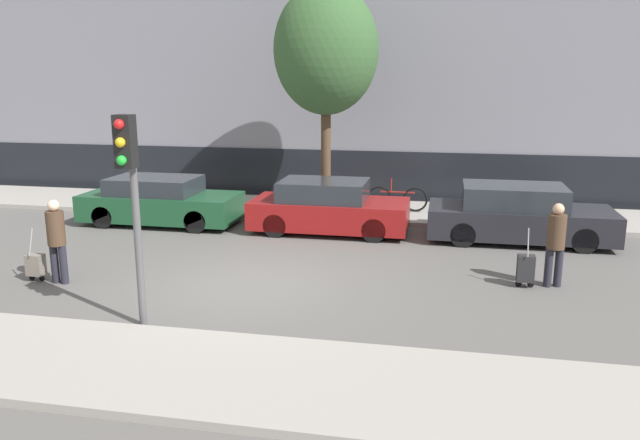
{
  "coord_description": "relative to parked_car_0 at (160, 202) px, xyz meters",
  "views": [
    {
      "loc": [
        3.68,
        -11.04,
        3.98
      ],
      "look_at": [
        1.07,
        1.8,
        0.95
      ],
      "focal_mm": 35.0,
      "sensor_mm": 36.0,
      "label": 1
    }
  ],
  "objects": [
    {
      "name": "traffic_light",
      "position": [
        2.92,
        -6.89,
        1.83
      ],
      "size": [
        0.28,
        0.47,
        3.42
      ],
      "color": "#515154",
      "rests_on": "ground_plane"
    },
    {
      "name": "parked_bicycle",
      "position": [
        6.3,
        2.42,
        -0.13
      ],
      "size": [
        1.77,
        0.06,
        0.96
      ],
      "color": "black",
      "rests_on": "sidewalk_far"
    },
    {
      "name": "pedestrian_left",
      "position": [
        0.31,
        -5.12,
        0.33
      ],
      "size": [
        0.35,
        0.34,
        1.67
      ],
      "rotation": [
        0.0,
        0.0,
        -0.06
      ],
      "color": "#23232D",
      "rests_on": "ground_plane"
    },
    {
      "name": "trolley_right",
      "position": [
        9.25,
        -3.56,
        -0.24
      ],
      "size": [
        0.34,
        0.29,
        1.18
      ],
      "color": "#262628",
      "rests_on": "ground_plane"
    },
    {
      "name": "pedestrian_right",
      "position": [
        9.77,
        -3.41,
        0.31
      ],
      "size": [
        0.34,
        0.34,
        1.64
      ],
      "rotation": [
        0.0,
        0.0,
        0.28
      ],
      "color": "#23232D",
      "rests_on": "ground_plane"
    },
    {
      "name": "bare_tree_near_crossing",
      "position": [
        4.27,
        1.93,
        4.05
      ],
      "size": [
        2.91,
        2.91,
        6.35
      ],
      "color": "#4C3826",
      "rests_on": "sidewalk_far"
    },
    {
      "name": "trolley_left",
      "position": [
        -0.24,
        -5.09,
        -0.29
      ],
      "size": [
        0.34,
        0.29,
        1.08
      ],
      "color": "slate",
      "rests_on": "ground_plane"
    },
    {
      "name": "parked_car_0",
      "position": [
        0.0,
        0.0,
        0.0
      ],
      "size": [
        4.25,
        1.77,
        1.29
      ],
      "color": "#194728",
      "rests_on": "ground_plane"
    },
    {
      "name": "sidewalk_far",
      "position": [
        3.98,
        2.48,
        -0.56
      ],
      "size": [
        28.0,
        3.0,
        0.12
      ],
      "color": "gray",
      "rests_on": "ground_plane"
    },
    {
      "name": "ground_plane",
      "position": [
        3.98,
        -4.52,
        -0.62
      ],
      "size": [
        80.0,
        80.0,
        0.0
      ],
      "primitive_type": "plane",
      "color": "#565451"
    },
    {
      "name": "parked_car_1",
      "position": [
        4.7,
        0.01,
        0.02
      ],
      "size": [
        4.04,
        1.81,
        1.36
      ],
      "color": "maroon",
      "rests_on": "ground_plane"
    },
    {
      "name": "building_facade",
      "position": [
        3.98,
        6.21,
        5.71
      ],
      "size": [
        28.0,
        3.13,
        12.69
      ],
      "color": "slate",
      "rests_on": "ground_plane"
    },
    {
      "name": "parked_car_2",
      "position": [
        9.44,
        0.02,
        0.04
      ],
      "size": [
        4.4,
        1.83,
        1.39
      ],
      "color": "black",
      "rests_on": "ground_plane"
    },
    {
      "name": "sidewalk_near",
      "position": [
        3.98,
        -8.27,
        -0.56
      ],
      "size": [
        28.0,
        2.5,
        0.12
      ],
      "color": "gray",
      "rests_on": "ground_plane"
    }
  ]
}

